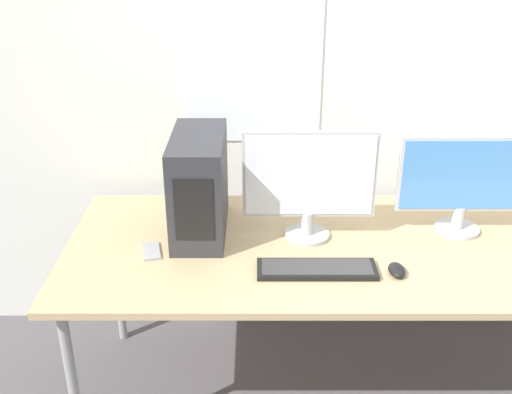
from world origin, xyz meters
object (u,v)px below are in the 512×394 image
Objects in this scene: cell_phone at (154,251)px; pc_tower at (202,185)px; keyboard at (319,269)px; monitor_main at (312,182)px; monitor_right_near at (468,181)px; mouse at (399,270)px.

pc_tower is at bearing 32.77° from cell_phone.
keyboard is 0.65m from cell_phone.
pc_tower is 0.44m from monitor_main.
monitor_right_near is 0.51m from mouse.
keyboard is at bearing -35.47° from pc_tower.
mouse is at bearing -22.44° from cell_phone.
pc_tower reaches higher than cell_phone.
pc_tower is 3.25× the size of cell_phone.
pc_tower is 0.85× the size of monitor_right_near.
keyboard is (0.45, -0.32, -0.20)m from pc_tower.
monitor_right_near is 1.28m from cell_phone.
monitor_right_near is 0.72m from keyboard.
pc_tower is 0.84m from mouse.
keyboard is at bearing -86.90° from monitor_main.
keyboard is at bearing -152.65° from monitor_right_near.
monitor_main is at bearing -175.43° from monitor_right_near.
cell_phone is at bearing -134.38° from pc_tower.
pc_tower is at bearing 155.55° from mouse.
monitor_right_near is at bearing -4.74° from cell_phone.
cell_phone is at bearing -171.89° from monitor_right_near.
monitor_right_near is at bearing -0.27° from pc_tower.
monitor_main is 0.48m from mouse.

